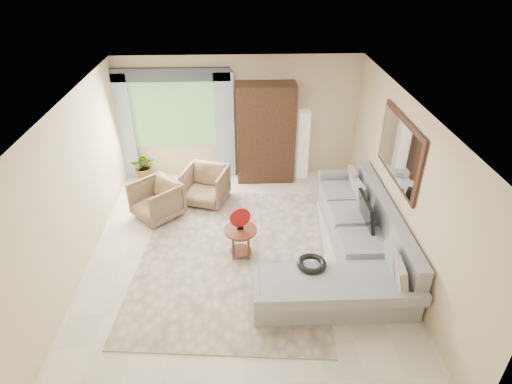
{
  "coord_description": "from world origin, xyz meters",
  "views": [
    {
      "loc": [
        0.01,
        -5.53,
        4.58
      ],
      "look_at": [
        0.25,
        0.35,
        1.05
      ],
      "focal_mm": 30.0,
      "sensor_mm": 36.0,
      "label": 1
    }
  ],
  "objects_px": {
    "tv_screen": "(366,211)",
    "coffee_table": "(241,242)",
    "floor_lamp": "(303,145)",
    "sectional_sofa": "(353,248)",
    "armchair_left": "(156,200)",
    "potted_plant": "(144,166)",
    "armchair_right": "(206,186)",
    "armoire": "(266,133)"
  },
  "relations": [
    {
      "from": "tv_screen",
      "to": "armchair_right",
      "type": "height_order",
      "value": "tv_screen"
    },
    {
      "from": "armchair_left",
      "to": "floor_lamp",
      "type": "xyz_separation_m",
      "value": [
        2.92,
        1.5,
        0.39
      ]
    },
    {
      "from": "sectional_sofa",
      "to": "armchair_right",
      "type": "distance_m",
      "value": 3.15
    },
    {
      "from": "armchair_right",
      "to": "floor_lamp",
      "type": "height_order",
      "value": "floor_lamp"
    },
    {
      "from": "tv_screen",
      "to": "coffee_table",
      "type": "distance_m",
      "value": 2.12
    },
    {
      "from": "tv_screen",
      "to": "floor_lamp",
      "type": "distance_m",
      "value": 2.66
    },
    {
      "from": "sectional_sofa",
      "to": "armchair_right",
      "type": "xyz_separation_m",
      "value": [
        -2.47,
        1.95,
        0.09
      ]
    },
    {
      "from": "coffee_table",
      "to": "armchair_left",
      "type": "xyz_separation_m",
      "value": [
        -1.55,
        1.23,
        0.08
      ]
    },
    {
      "from": "armoire",
      "to": "floor_lamp",
      "type": "xyz_separation_m",
      "value": [
        0.8,
        0.06,
        -0.3
      ]
    },
    {
      "from": "armchair_right",
      "to": "floor_lamp",
      "type": "relative_size",
      "value": 0.54
    },
    {
      "from": "coffee_table",
      "to": "potted_plant",
      "type": "distance_m",
      "value": 3.47
    },
    {
      "from": "sectional_sofa",
      "to": "tv_screen",
      "type": "bearing_deg",
      "value": 55.44
    },
    {
      "from": "armoire",
      "to": "floor_lamp",
      "type": "distance_m",
      "value": 0.86
    },
    {
      "from": "armoire",
      "to": "floor_lamp",
      "type": "height_order",
      "value": "armoire"
    },
    {
      "from": "armchair_left",
      "to": "armoire",
      "type": "height_order",
      "value": "armoire"
    },
    {
      "from": "sectional_sofa",
      "to": "armchair_left",
      "type": "bearing_deg",
      "value": 156.52
    },
    {
      "from": "armoire",
      "to": "potted_plant",
      "type": "bearing_deg",
      "value": 177.46
    },
    {
      "from": "coffee_table",
      "to": "armchair_right",
      "type": "bearing_deg",
      "value": 111.29
    },
    {
      "from": "tv_screen",
      "to": "coffee_table",
      "type": "xyz_separation_m",
      "value": [
        -2.06,
        -0.16,
        -0.44
      ]
    },
    {
      "from": "armchair_left",
      "to": "floor_lamp",
      "type": "height_order",
      "value": "floor_lamp"
    },
    {
      "from": "armchair_left",
      "to": "floor_lamp",
      "type": "bearing_deg",
      "value": 73.13
    },
    {
      "from": "coffee_table",
      "to": "floor_lamp",
      "type": "height_order",
      "value": "floor_lamp"
    },
    {
      "from": "coffee_table",
      "to": "armchair_left",
      "type": "relative_size",
      "value": 0.68
    },
    {
      "from": "tv_screen",
      "to": "armchair_right",
      "type": "xyz_separation_m",
      "value": [
        -2.73,
        1.56,
        -0.35
      ]
    },
    {
      "from": "sectional_sofa",
      "to": "potted_plant",
      "type": "xyz_separation_m",
      "value": [
        -3.87,
        3.01,
        0.0
      ]
    },
    {
      "from": "tv_screen",
      "to": "coffee_table",
      "type": "bearing_deg",
      "value": -175.62
    },
    {
      "from": "potted_plant",
      "to": "floor_lamp",
      "type": "distance_m",
      "value": 3.47
    },
    {
      "from": "tv_screen",
      "to": "armchair_right",
      "type": "bearing_deg",
      "value": 150.23
    },
    {
      "from": "sectional_sofa",
      "to": "floor_lamp",
      "type": "bearing_deg",
      "value": 98.33
    },
    {
      "from": "tv_screen",
      "to": "armchair_left",
      "type": "height_order",
      "value": "tv_screen"
    },
    {
      "from": "coffee_table",
      "to": "tv_screen",
      "type": "bearing_deg",
      "value": 4.38
    },
    {
      "from": "floor_lamp",
      "to": "sectional_sofa",
      "type": "bearing_deg",
      "value": -81.67
    },
    {
      "from": "coffee_table",
      "to": "floor_lamp",
      "type": "bearing_deg",
      "value": 63.44
    },
    {
      "from": "potted_plant",
      "to": "sectional_sofa",
      "type": "bearing_deg",
      "value": -37.88
    },
    {
      "from": "potted_plant",
      "to": "tv_screen",
      "type": "bearing_deg",
      "value": -32.39
    },
    {
      "from": "sectional_sofa",
      "to": "tv_screen",
      "type": "xyz_separation_m",
      "value": [
        0.27,
        0.39,
        0.44
      ]
    },
    {
      "from": "tv_screen",
      "to": "armchair_right",
      "type": "relative_size",
      "value": 0.91
    },
    {
      "from": "armchair_left",
      "to": "armchair_right",
      "type": "xyz_separation_m",
      "value": [
        0.88,
        0.5,
        0.01
      ]
    },
    {
      "from": "coffee_table",
      "to": "floor_lamp",
      "type": "relative_size",
      "value": 0.36
    },
    {
      "from": "armchair_right",
      "to": "tv_screen",
      "type": "bearing_deg",
      "value": -12.87
    },
    {
      "from": "sectional_sofa",
      "to": "coffee_table",
      "type": "xyz_separation_m",
      "value": [
        -1.8,
        0.23,
        -0.0
      ]
    },
    {
      "from": "armchair_right",
      "to": "armchair_left",
      "type": "bearing_deg",
      "value": -133.75
    }
  ]
}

